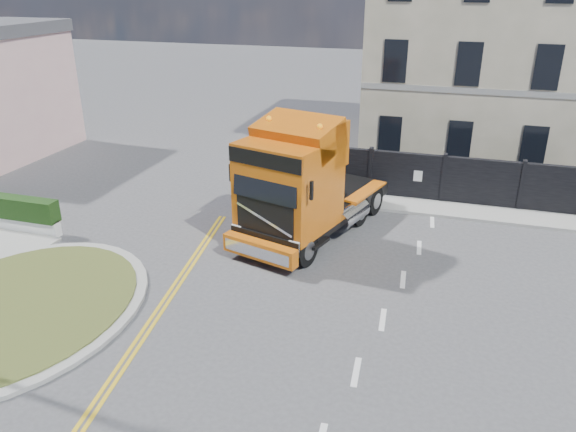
% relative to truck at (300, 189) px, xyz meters
% --- Properties ---
extents(ground, '(120.00, 120.00, 0.00)m').
position_rel_truck_xyz_m(ground, '(0.64, -3.84, -1.94)').
color(ground, '#424244').
rests_on(ground, ground).
extents(traffic_island, '(6.80, 6.80, 0.17)m').
position_rel_truck_xyz_m(traffic_island, '(-6.36, -6.84, -1.86)').
color(traffic_island, gray).
rests_on(traffic_island, ground).
extents(hoarding_fence, '(18.80, 0.25, 2.00)m').
position_rel_truck_xyz_m(hoarding_fence, '(7.19, 5.16, -0.94)').
color(hoarding_fence, black).
rests_on(hoarding_fence, ground).
extents(georgian_building, '(12.30, 10.30, 12.80)m').
position_rel_truck_xyz_m(georgian_building, '(6.64, 12.66, 3.83)').
color(georgian_building, beige).
rests_on(georgian_building, ground).
extents(pavement_far, '(20.00, 1.60, 0.12)m').
position_rel_truck_xyz_m(pavement_far, '(6.64, 4.26, -1.88)').
color(pavement_far, gray).
rests_on(pavement_far, ground).
extents(truck, '(4.57, 7.68, 4.33)m').
position_rel_truck_xyz_m(truck, '(0.00, 0.00, 0.00)').
color(truck, black).
rests_on(truck, ground).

